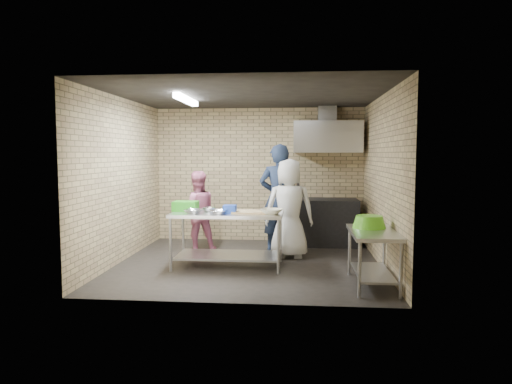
% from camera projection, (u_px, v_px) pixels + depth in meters
% --- Properties ---
extents(floor, '(4.20, 4.20, 0.00)m').
position_uv_depth(floor, '(249.00, 263.00, 7.42)').
color(floor, black).
rests_on(floor, ground).
extents(ceiling, '(4.20, 4.20, 0.00)m').
position_uv_depth(ceiling, '(249.00, 95.00, 7.20)').
color(ceiling, black).
rests_on(ceiling, ground).
extents(back_wall, '(4.20, 0.06, 2.70)m').
position_uv_depth(back_wall, '(259.00, 175.00, 9.30)').
color(back_wall, tan).
rests_on(back_wall, ground).
extents(front_wall, '(4.20, 0.06, 2.70)m').
position_uv_depth(front_wall, '(230.00, 191.00, 5.33)').
color(front_wall, tan).
rests_on(front_wall, ground).
extents(left_wall, '(0.06, 4.00, 2.70)m').
position_uv_depth(left_wall, '(122.00, 180.00, 7.50)').
color(left_wall, tan).
rests_on(left_wall, ground).
extents(right_wall, '(0.06, 4.00, 2.70)m').
position_uv_depth(right_wall, '(382.00, 181.00, 7.12)').
color(right_wall, tan).
rests_on(right_wall, ground).
extents(prep_table, '(1.73, 0.86, 0.86)m').
position_uv_depth(prep_table, '(228.00, 239.00, 7.18)').
color(prep_table, silver).
rests_on(prep_table, floor).
extents(side_counter, '(0.60, 1.20, 0.75)m').
position_uv_depth(side_counter, '(373.00, 258.00, 6.14)').
color(side_counter, silver).
rests_on(side_counter, floor).
extents(stove, '(1.20, 0.70, 0.90)m').
position_uv_depth(stove, '(326.00, 222.00, 8.90)').
color(stove, black).
rests_on(stove, floor).
extents(range_hood, '(1.30, 0.60, 0.60)m').
position_uv_depth(range_hood, '(327.00, 137.00, 8.81)').
color(range_hood, silver).
rests_on(range_hood, back_wall).
extents(hood_duct, '(0.35, 0.30, 0.30)m').
position_uv_depth(hood_duct, '(327.00, 114.00, 8.92)').
color(hood_duct, '#A5A8AD').
rests_on(hood_duct, back_wall).
extents(wall_shelf, '(0.80, 0.20, 0.04)m').
position_uv_depth(wall_shelf, '(342.00, 147.00, 8.99)').
color(wall_shelf, '#3F2B19').
rests_on(wall_shelf, back_wall).
extents(fluorescent_fixture, '(0.10, 1.25, 0.08)m').
position_uv_depth(fluorescent_fixture, '(186.00, 100.00, 7.29)').
color(fluorescent_fixture, white).
rests_on(fluorescent_fixture, ceiling).
extents(green_crate, '(0.38, 0.29, 0.15)m').
position_uv_depth(green_crate, '(186.00, 206.00, 7.32)').
color(green_crate, green).
rests_on(green_crate, prep_table).
extents(blue_tub, '(0.19, 0.19, 0.12)m').
position_uv_depth(blue_tub, '(230.00, 209.00, 7.04)').
color(blue_tub, blue).
rests_on(blue_tub, prep_table).
extents(cutting_board, '(0.53, 0.40, 0.03)m').
position_uv_depth(cutting_board, '(250.00, 212.00, 7.09)').
color(cutting_board, tan).
rests_on(cutting_board, prep_table).
extents(mixing_bowl_a, '(0.33, 0.33, 0.07)m').
position_uv_depth(mixing_bowl_a, '(193.00, 211.00, 6.99)').
color(mixing_bowl_a, silver).
rests_on(mixing_bowl_a, prep_table).
extents(mixing_bowl_b, '(0.26, 0.26, 0.06)m').
position_uv_depth(mixing_bowl_b, '(209.00, 210.00, 7.22)').
color(mixing_bowl_b, silver).
rests_on(mixing_bowl_b, prep_table).
extents(mixing_bowl_c, '(0.31, 0.31, 0.06)m').
position_uv_depth(mixing_bowl_c, '(219.00, 212.00, 6.93)').
color(mixing_bowl_c, silver).
rests_on(mixing_bowl_c, prep_table).
extents(ceramic_bowl, '(0.41, 0.41, 0.08)m').
position_uv_depth(ceramic_bowl, '(272.00, 211.00, 6.93)').
color(ceramic_bowl, beige).
rests_on(ceramic_bowl, prep_table).
extents(green_basin, '(0.46, 0.46, 0.17)m').
position_uv_depth(green_basin, '(369.00, 222.00, 6.35)').
color(green_basin, '#59C626').
rests_on(green_basin, side_counter).
extents(bottle_red, '(0.07, 0.07, 0.18)m').
position_uv_depth(bottle_red, '(329.00, 141.00, 9.00)').
color(bottle_red, '#B22619').
rests_on(bottle_red, wall_shelf).
extents(man_navy, '(0.74, 0.51, 1.95)m').
position_uv_depth(man_navy, '(279.00, 199.00, 8.16)').
color(man_navy, '#131A31').
rests_on(man_navy, floor).
extents(woman_pink, '(0.87, 0.78, 1.47)m').
position_uv_depth(woman_pink, '(197.00, 211.00, 8.29)').
color(woman_pink, '#CA6B8E').
rests_on(woman_pink, floor).
extents(woman_white, '(0.85, 0.57, 1.70)m').
position_uv_depth(woman_white, '(289.00, 208.00, 7.79)').
color(woman_white, silver).
rests_on(woman_white, floor).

